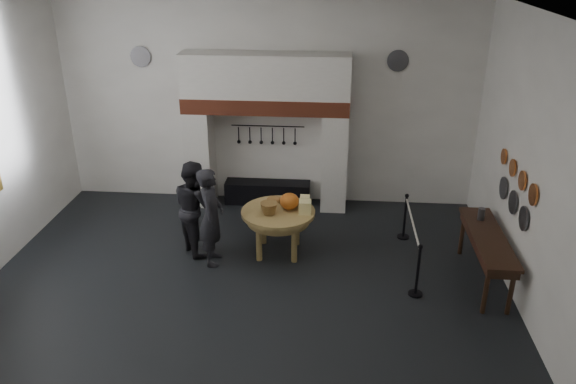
# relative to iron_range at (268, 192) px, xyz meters

# --- Properties ---
(floor) EXTENTS (9.00, 8.00, 0.02)m
(floor) POSITION_rel_iron_range_xyz_m (0.00, -3.72, -0.25)
(floor) COLOR black
(floor) RESTS_ON ground
(ceiling) EXTENTS (9.00, 8.00, 0.02)m
(ceiling) POSITION_rel_iron_range_xyz_m (0.00, -3.72, 4.25)
(ceiling) COLOR silver
(ceiling) RESTS_ON wall_back
(wall_back) EXTENTS (9.00, 0.02, 4.50)m
(wall_back) POSITION_rel_iron_range_xyz_m (0.00, 0.28, 2.00)
(wall_back) COLOR white
(wall_back) RESTS_ON floor
(wall_front) EXTENTS (9.00, 0.02, 4.50)m
(wall_front) POSITION_rel_iron_range_xyz_m (0.00, -7.72, 2.00)
(wall_front) COLOR white
(wall_front) RESTS_ON floor
(wall_right) EXTENTS (0.02, 8.00, 4.50)m
(wall_right) POSITION_rel_iron_range_xyz_m (4.50, -3.72, 2.00)
(wall_right) COLOR white
(wall_right) RESTS_ON floor
(chimney_pier_left) EXTENTS (0.55, 0.70, 2.15)m
(chimney_pier_left) POSITION_rel_iron_range_xyz_m (-1.48, -0.07, 0.82)
(chimney_pier_left) COLOR silver
(chimney_pier_left) RESTS_ON floor
(chimney_pier_right) EXTENTS (0.55, 0.70, 2.15)m
(chimney_pier_right) POSITION_rel_iron_range_xyz_m (1.48, -0.07, 0.82)
(chimney_pier_right) COLOR silver
(chimney_pier_right) RESTS_ON floor
(hearth_brick_band) EXTENTS (3.50, 0.72, 0.32)m
(hearth_brick_band) POSITION_rel_iron_range_xyz_m (0.00, -0.07, 2.06)
(hearth_brick_band) COLOR #9E442B
(hearth_brick_band) RESTS_ON chimney_pier_left
(chimney_hood) EXTENTS (3.50, 0.70, 0.90)m
(chimney_hood) POSITION_rel_iron_range_xyz_m (0.00, -0.07, 2.67)
(chimney_hood) COLOR silver
(chimney_hood) RESTS_ON hearth_brick_band
(iron_range) EXTENTS (1.90, 0.45, 0.50)m
(iron_range) POSITION_rel_iron_range_xyz_m (0.00, 0.00, 0.00)
(iron_range) COLOR black
(iron_range) RESTS_ON floor
(utensil_rail) EXTENTS (1.60, 0.02, 0.02)m
(utensil_rail) POSITION_rel_iron_range_xyz_m (0.00, 0.20, 1.50)
(utensil_rail) COLOR black
(utensil_rail) RESTS_ON wall_back
(work_table) EXTENTS (1.46, 1.46, 0.07)m
(work_table) POSITION_rel_iron_range_xyz_m (0.46, -2.19, 0.59)
(work_table) COLOR tan
(work_table) RESTS_ON floor
(pumpkin) EXTENTS (0.36, 0.36, 0.31)m
(pumpkin) POSITION_rel_iron_range_xyz_m (0.66, -2.09, 0.78)
(pumpkin) COLOR orange
(pumpkin) RESTS_ON work_table
(cheese_block_big) EXTENTS (0.22, 0.22, 0.24)m
(cheese_block_big) POSITION_rel_iron_range_xyz_m (0.96, -2.24, 0.74)
(cheese_block_big) COLOR #EDDF8E
(cheese_block_big) RESTS_ON work_table
(cheese_block_small) EXTENTS (0.18, 0.18, 0.20)m
(cheese_block_small) POSITION_rel_iron_range_xyz_m (0.94, -1.94, 0.72)
(cheese_block_small) COLOR #FCEA96
(cheese_block_small) RESTS_ON work_table
(wicker_basket) EXTENTS (0.34, 0.34, 0.22)m
(wicker_basket) POSITION_rel_iron_range_xyz_m (0.31, -2.34, 0.73)
(wicker_basket) COLOR olive
(wicker_basket) RESTS_ON work_table
(bread_loaf) EXTENTS (0.31, 0.18, 0.13)m
(bread_loaf) POSITION_rel_iron_range_xyz_m (0.36, -1.84, 0.69)
(bread_loaf) COLOR olive
(bread_loaf) RESTS_ON work_table
(visitor_near) EXTENTS (0.47, 0.69, 1.84)m
(visitor_near) POSITION_rel_iron_range_xyz_m (-0.70, -2.64, 0.67)
(visitor_near) COLOR black
(visitor_near) RESTS_ON floor
(visitor_far) EXTENTS (1.07, 1.11, 1.81)m
(visitor_far) POSITION_rel_iron_range_xyz_m (-1.10, -2.24, 0.65)
(visitor_far) COLOR black
(visitor_far) RESTS_ON floor
(side_table) EXTENTS (0.55, 2.20, 0.06)m
(side_table) POSITION_rel_iron_range_xyz_m (4.10, -2.90, 0.62)
(side_table) COLOR #341B12
(side_table) RESTS_ON floor
(pewter_jug) EXTENTS (0.12, 0.12, 0.22)m
(pewter_jug) POSITION_rel_iron_range_xyz_m (4.10, -2.30, 0.76)
(pewter_jug) COLOR #54555A
(pewter_jug) RESTS_ON side_table
(copper_pan_a) EXTENTS (0.03, 0.34, 0.34)m
(copper_pan_a) POSITION_rel_iron_range_xyz_m (4.46, -3.52, 1.70)
(copper_pan_a) COLOR #C6662D
(copper_pan_a) RESTS_ON wall_right
(copper_pan_b) EXTENTS (0.03, 0.32, 0.32)m
(copper_pan_b) POSITION_rel_iron_range_xyz_m (4.46, -2.97, 1.70)
(copper_pan_b) COLOR #C6662D
(copper_pan_b) RESTS_ON wall_right
(copper_pan_c) EXTENTS (0.03, 0.30, 0.30)m
(copper_pan_c) POSITION_rel_iron_range_xyz_m (4.46, -2.42, 1.70)
(copper_pan_c) COLOR #C6662D
(copper_pan_c) RESTS_ON wall_right
(copper_pan_d) EXTENTS (0.03, 0.28, 0.28)m
(copper_pan_d) POSITION_rel_iron_range_xyz_m (4.46, -1.87, 1.70)
(copper_pan_d) COLOR #C6662D
(copper_pan_d) RESTS_ON wall_right
(pewter_plate_left) EXTENTS (0.03, 0.40, 0.40)m
(pewter_plate_left) POSITION_rel_iron_range_xyz_m (4.46, -3.32, 1.20)
(pewter_plate_left) COLOR #4C4C51
(pewter_plate_left) RESTS_ON wall_right
(pewter_plate_mid) EXTENTS (0.03, 0.40, 0.40)m
(pewter_plate_mid) POSITION_rel_iron_range_xyz_m (4.46, -2.72, 1.20)
(pewter_plate_mid) COLOR #4C4C51
(pewter_plate_mid) RESTS_ON wall_right
(pewter_plate_right) EXTENTS (0.03, 0.40, 0.40)m
(pewter_plate_right) POSITION_rel_iron_range_xyz_m (4.46, -2.12, 1.20)
(pewter_plate_right) COLOR #4C4C51
(pewter_plate_right) RESTS_ON wall_right
(pewter_plate_back_left) EXTENTS (0.44, 0.03, 0.44)m
(pewter_plate_back_left) POSITION_rel_iron_range_xyz_m (-2.70, 0.24, 2.95)
(pewter_plate_back_left) COLOR #4C4C51
(pewter_plate_back_left) RESTS_ON wall_back
(pewter_plate_back_right) EXTENTS (0.44, 0.03, 0.44)m
(pewter_plate_back_right) POSITION_rel_iron_range_xyz_m (2.70, 0.24, 2.95)
(pewter_plate_back_right) COLOR #4C4C51
(pewter_plate_back_right) RESTS_ON wall_back
(barrier_post_near) EXTENTS (0.05, 0.05, 0.90)m
(barrier_post_near) POSITION_rel_iron_range_xyz_m (2.90, -3.42, 0.20)
(barrier_post_near) COLOR black
(barrier_post_near) RESTS_ON floor
(barrier_post_far) EXTENTS (0.05, 0.05, 0.90)m
(barrier_post_far) POSITION_rel_iron_range_xyz_m (2.90, -1.42, 0.20)
(barrier_post_far) COLOR black
(barrier_post_far) RESTS_ON floor
(barrier_rope) EXTENTS (0.04, 2.00, 0.04)m
(barrier_rope) POSITION_rel_iron_range_xyz_m (2.90, -2.42, 0.60)
(barrier_rope) COLOR beige
(barrier_rope) RESTS_ON barrier_post_near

